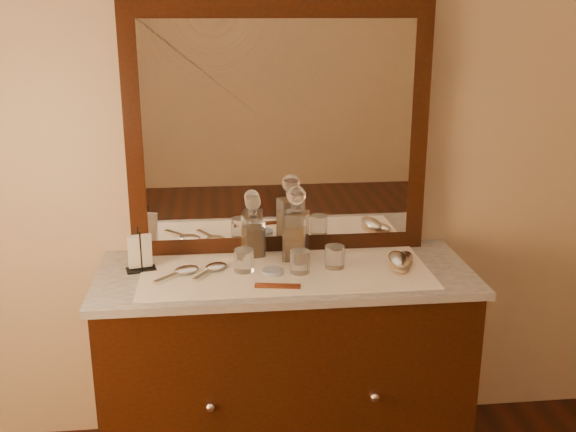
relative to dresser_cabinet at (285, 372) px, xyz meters
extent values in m
plane|color=tan|center=(0.00, 0.29, 0.99)|extent=(4.50, 4.50, 0.00)
cube|color=black|center=(0.00, 0.00, 0.00)|extent=(1.40, 0.55, 0.82)
sphere|color=silver|center=(-0.30, -0.28, 0.04)|extent=(0.04, 0.04, 0.04)
sphere|color=silver|center=(0.30, -0.28, 0.04)|extent=(0.04, 0.04, 0.04)
cube|color=silver|center=(0.00, 0.00, 0.42)|extent=(1.44, 0.59, 0.03)
cube|color=black|center=(0.00, 0.25, 0.94)|extent=(1.20, 0.08, 1.00)
cube|color=white|center=(0.00, 0.21, 0.94)|extent=(1.06, 0.01, 0.86)
cube|color=white|center=(0.00, -0.02, 0.44)|extent=(1.10, 0.45, 0.00)
cylinder|color=silver|center=(-0.05, -0.03, 0.45)|extent=(0.10, 0.10, 0.01)
cube|color=brown|center=(-0.04, -0.17, 0.45)|extent=(0.17, 0.06, 0.01)
cube|color=black|center=(-0.55, 0.06, 0.44)|extent=(0.12, 0.09, 0.01)
cylinder|color=black|center=(-0.54, 0.03, 0.52)|extent=(0.01, 0.01, 0.17)
cylinder|color=black|center=(-0.56, 0.10, 0.52)|extent=(0.01, 0.01, 0.17)
cube|color=white|center=(-0.55, 0.06, 0.52)|extent=(0.10, 0.06, 0.14)
cube|color=#925915|center=(-0.11, 0.17, 0.50)|extent=(0.08, 0.08, 0.12)
cube|color=white|center=(-0.11, 0.17, 0.53)|extent=(0.09, 0.09, 0.17)
cylinder|color=white|center=(-0.11, 0.17, 0.62)|extent=(0.04, 0.04, 0.03)
sphere|color=white|center=(-0.11, 0.17, 0.67)|extent=(0.08, 0.08, 0.06)
cube|color=#925915|center=(0.05, 0.11, 0.51)|extent=(0.09, 0.09, 0.14)
cube|color=white|center=(0.05, 0.11, 0.54)|extent=(0.12, 0.12, 0.19)
cylinder|color=white|center=(0.05, 0.11, 0.65)|extent=(0.05, 0.05, 0.03)
sphere|color=white|center=(0.05, 0.11, 0.71)|extent=(0.10, 0.10, 0.08)
ellipsoid|color=#A28063|center=(0.44, -0.03, 0.46)|extent=(0.10, 0.18, 0.03)
ellipsoid|color=silver|center=(0.44, -0.03, 0.48)|extent=(0.10, 0.18, 0.03)
ellipsoid|color=#A28063|center=(0.47, 0.00, 0.45)|extent=(0.11, 0.15, 0.02)
ellipsoid|color=silver|center=(0.47, 0.00, 0.47)|extent=(0.11, 0.15, 0.02)
ellipsoid|color=silver|center=(-0.38, 0.01, 0.45)|extent=(0.13, 0.13, 0.02)
cube|color=silver|center=(-0.44, -0.05, 0.45)|extent=(0.11, 0.11, 0.01)
ellipsoid|color=silver|center=(-0.26, 0.04, 0.45)|extent=(0.12, 0.12, 0.02)
cube|color=silver|center=(-0.31, -0.03, 0.45)|extent=(0.08, 0.12, 0.01)
cylinder|color=white|center=(0.05, -0.04, 0.49)|extent=(0.08, 0.08, 0.09)
cylinder|color=white|center=(0.19, 0.00, 0.49)|extent=(0.08, 0.08, 0.09)
cylinder|color=white|center=(-0.16, 0.00, 0.49)|extent=(0.08, 0.08, 0.09)
camera|label=1|loc=(-0.25, -2.39, 1.40)|focal=41.83mm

